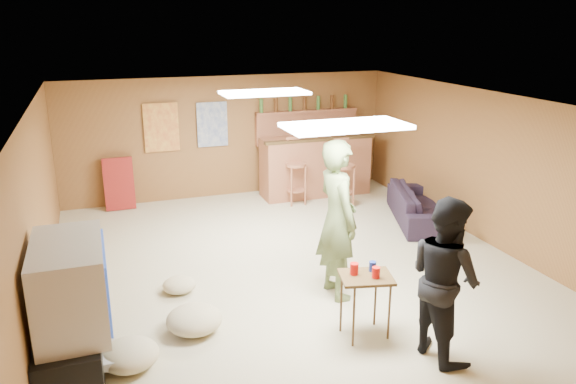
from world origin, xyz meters
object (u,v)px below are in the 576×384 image
object	(u,v)px
bar_counter	(315,166)
person_olive	(337,220)
tray_table	(365,306)
person_black	(445,278)
sofa	(419,205)
tv_body	(70,285)

from	to	relation	value
bar_counter	person_olive	distance (m)	4.01
tray_table	person_black	bearing A→B (deg)	-43.65
sofa	tray_table	world-z (taller)	tray_table
bar_counter	person_olive	xyz separation A→B (m)	(-1.26, -3.79, 0.39)
tv_body	person_black	bearing A→B (deg)	-13.75
bar_counter	tv_body	bearing A→B (deg)	-133.00
tv_body	tray_table	distance (m)	2.86
bar_counter	tray_table	size ratio (longest dim) A/B	2.95
sofa	person_black	bearing A→B (deg)	170.66
tv_body	tray_table	world-z (taller)	tv_body
bar_counter	sofa	xyz separation A→B (m)	(1.04, -1.92, -0.28)
person_black	tv_body	bearing A→B (deg)	71.46
tv_body	sofa	size ratio (longest dim) A/B	0.60
person_black	person_olive	bearing A→B (deg)	12.47
bar_counter	sofa	world-z (taller)	bar_counter
bar_counter	person_black	bearing A→B (deg)	-98.65
tv_body	sofa	bearing A→B (deg)	26.00
sofa	tray_table	bearing A→B (deg)	159.11
person_olive	person_black	size ratio (longest dim) A/B	1.17
person_black	sofa	bearing A→B (deg)	-33.62
bar_counter	sofa	bearing A→B (deg)	-61.41
tv_body	person_olive	xyz separation A→B (m)	(2.89, 0.66, 0.04)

